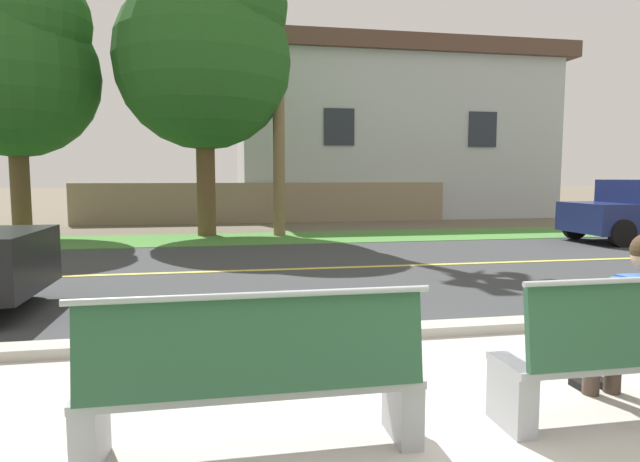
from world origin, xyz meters
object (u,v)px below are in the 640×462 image
at_px(seated_person_blue, 634,315).
at_px(shade_tree_far_left, 18,62).
at_px(bench_left, 255,381).
at_px(shade_tree_left, 209,48).

xyz_separation_m(seated_person_blue, shade_tree_far_left, (-7.68, 12.11, 3.83)).
relative_size(bench_left, shade_tree_left, 0.25).
bearing_deg(shade_tree_far_left, shade_tree_left, -2.98).
bearing_deg(shade_tree_left, bench_left, -88.40).
distance_m(bench_left, shade_tree_left, 12.86).
bearing_deg(seated_person_blue, shade_tree_left, 103.89).
xyz_separation_m(seated_person_blue, shade_tree_left, (-2.93, 11.86, 4.32)).
height_order(bench_left, shade_tree_left, shade_tree_left).
bearing_deg(bench_left, shade_tree_left, 91.60).
bearing_deg(seated_person_blue, bench_left, -176.21).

